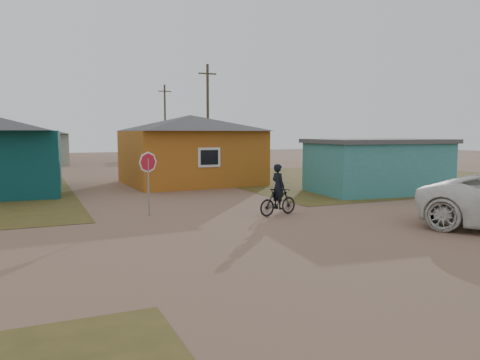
% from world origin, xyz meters
% --- Properties ---
extents(ground, '(120.00, 120.00, 0.00)m').
position_xyz_m(ground, '(0.00, 0.00, 0.00)').
color(ground, '#84614C').
extents(grass_ne, '(20.00, 18.00, 0.00)m').
position_xyz_m(grass_ne, '(14.00, 13.00, 0.01)').
color(grass_ne, brown).
rests_on(grass_ne, ground).
extents(house_yellow, '(7.72, 6.76, 3.90)m').
position_xyz_m(house_yellow, '(2.50, 14.00, 2.00)').
color(house_yellow, '#AB5E1A').
rests_on(house_yellow, ground).
extents(shed_turquoise, '(6.71, 4.93, 2.60)m').
position_xyz_m(shed_turquoise, '(9.50, 6.50, 1.31)').
color(shed_turquoise, teal).
rests_on(shed_turquoise, ground).
extents(house_pale_west, '(7.04, 6.15, 3.60)m').
position_xyz_m(house_pale_west, '(-6.00, 34.00, 1.86)').
color(house_pale_west, gray).
rests_on(house_pale_west, ground).
extents(house_beige_east, '(6.95, 6.05, 3.60)m').
position_xyz_m(house_beige_east, '(10.00, 40.00, 1.86)').
color(house_beige_east, gray).
rests_on(house_beige_east, ground).
extents(utility_pole_near, '(1.40, 0.20, 8.00)m').
position_xyz_m(utility_pole_near, '(6.50, 22.00, 4.14)').
color(utility_pole_near, '#473D2A').
rests_on(utility_pole_near, ground).
extents(utility_pole_far, '(1.40, 0.20, 8.00)m').
position_xyz_m(utility_pole_far, '(7.50, 38.00, 4.14)').
color(utility_pole_far, '#473D2A').
rests_on(utility_pole_far, ground).
extents(stop_sign, '(0.74, 0.06, 2.25)m').
position_xyz_m(stop_sign, '(-2.12, 4.63, 1.67)').
color(stop_sign, gray).
rests_on(stop_sign, ground).
extents(cyclist, '(1.67, 0.77, 1.82)m').
position_xyz_m(cyclist, '(2.07, 2.87, 0.66)').
color(cyclist, black).
rests_on(cyclist, ground).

